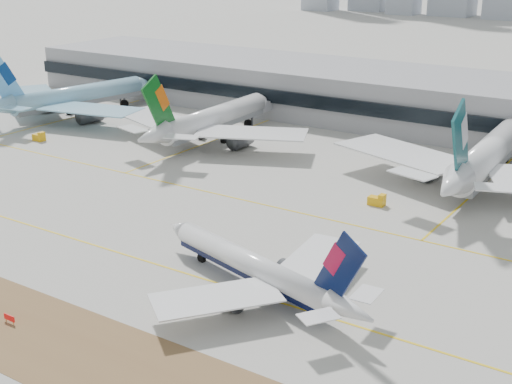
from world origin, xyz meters
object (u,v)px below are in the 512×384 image
Objects in this scene: terminal at (417,100)px; widebody_eva at (210,121)px; taxiing_airliner at (258,269)px; widebody_cathay at (487,157)px; widebody_korean at (72,98)px.

widebody_eva is at bearing -128.26° from terminal.
widebody_cathay reaches higher than taxiing_airliner.
widebody_eva is (-60.31, 67.97, 2.13)m from taxiing_airliner.
widebody_eva is at bearing -80.21° from widebody_korean.
widebody_cathay reaches higher than widebody_korean.
taxiing_airliner is 73.33m from widebody_cathay.
widebody_korean is 0.23× the size of terminal.
terminal is (39.93, 50.64, 1.52)m from widebody_eva.
widebody_korean is 1.01× the size of widebody_eva.
widebody_korean is at bearing 89.07° from widebody_cathay.
widebody_cathay reaches higher than terminal.
widebody_cathay is 0.25× the size of terminal.
widebody_eva is 64.51m from terminal.
taxiing_airliner is 0.73× the size of widebody_korean.
widebody_eva is (54.21, -0.01, -0.14)m from widebody_korean.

